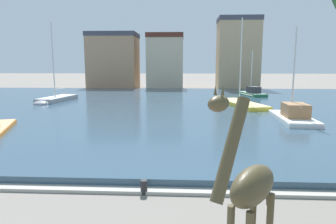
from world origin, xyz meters
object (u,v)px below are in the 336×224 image
object	(u,v)px
giraffe_statue	(250,192)
sailboat_yellow	(238,104)
sailboat_white	(291,117)
sailboat_grey	(55,101)
sailboat_green	(251,94)
mooring_bollard	(144,187)

from	to	relation	value
giraffe_statue	sailboat_yellow	world-z (taller)	sailboat_yellow
sailboat_white	sailboat_grey	bearing A→B (deg)	155.99
sailboat_white	sailboat_green	bearing A→B (deg)	87.20
sailboat_white	sailboat_grey	world-z (taller)	sailboat_grey
giraffe_statue	sailboat_yellow	bearing A→B (deg)	80.46
giraffe_statue	sailboat_yellow	xyz separation A→B (m)	(4.31, 25.66, -1.71)
giraffe_statue	sailboat_grey	world-z (taller)	sailboat_grey
sailboat_yellow	mooring_bollard	bearing A→B (deg)	-108.07
sailboat_green	sailboat_white	world-z (taller)	sailboat_white
sailboat_white	sailboat_yellow	size ratio (longest dim) A/B	0.77
sailboat_green	sailboat_white	xyz separation A→B (m)	(-0.89, -18.15, 0.01)
giraffe_statue	sailboat_grey	size ratio (longest dim) A/B	0.46
sailboat_green	sailboat_grey	xyz separation A→B (m)	(-23.34, -8.15, -0.08)
sailboat_yellow	sailboat_grey	bearing A→B (deg)	175.23
sailboat_grey	mooring_bollard	xyz separation A→B (m)	(13.07, -22.84, -0.21)
giraffe_statue	mooring_bollard	size ratio (longest dim) A/B	8.30
sailboat_white	mooring_bollard	xyz separation A→B (m)	(-9.38, -12.84, -0.30)
sailboat_white	sailboat_grey	size ratio (longest dim) A/B	0.80
giraffe_statue	sailboat_grey	bearing A→B (deg)	119.82
sailboat_white	mooring_bollard	distance (m)	15.90
giraffe_statue	mooring_bollard	distance (m)	5.52
giraffe_statue	sailboat_green	bearing A→B (deg)	77.80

